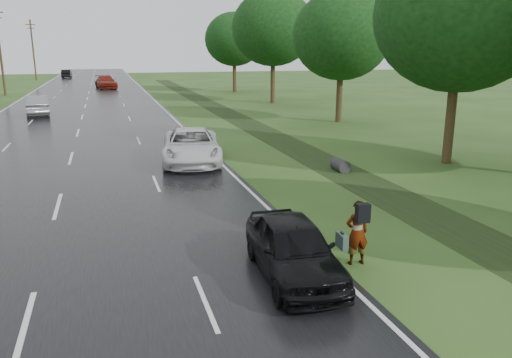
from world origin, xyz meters
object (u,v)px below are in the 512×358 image
object	(u,v)px
dark_sedan	(293,248)
silver_sedan	(37,105)
pedestrian	(356,232)
white_pickup	(191,146)

from	to	relation	value
dark_sedan	silver_sedan	xyz separation A→B (m)	(-9.17, 33.45, 0.09)
dark_sedan	silver_sedan	size ratio (longest dim) A/B	0.85
pedestrian	silver_sedan	bearing A→B (deg)	-70.09
silver_sedan	pedestrian	bearing A→B (deg)	100.20
pedestrian	dark_sedan	distance (m)	1.78
silver_sedan	dark_sedan	bearing A→B (deg)	97.32
pedestrian	white_pickup	xyz separation A→B (m)	(-1.97, 12.45, -0.03)
pedestrian	dark_sedan	xyz separation A→B (m)	(-1.75, -0.26, -0.11)
white_pickup	dark_sedan	bearing A→B (deg)	-80.56
white_pickup	dark_sedan	world-z (taller)	white_pickup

